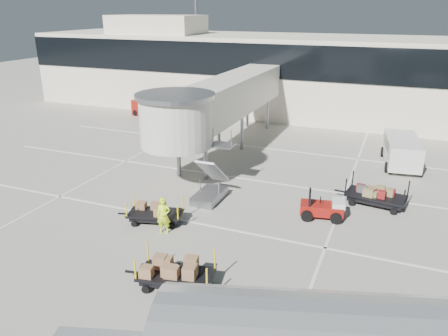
{
  "coord_description": "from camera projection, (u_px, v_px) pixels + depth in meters",
  "views": [
    {
      "loc": [
        8.41,
        -16.71,
        10.83
      ],
      "look_at": [
        -0.63,
        5.41,
        2.0
      ],
      "focal_mm": 35.0,
      "sensor_mm": 36.0,
      "label": 1
    }
  ],
  "objects": [
    {
      "name": "box_cart_near",
      "position": [
        176.0,
        273.0,
        17.88
      ],
      "size": [
        3.85,
        2.06,
        1.48
      ],
      "rotation": [
        0.0,
        0.0,
        0.18
      ],
      "color": "black",
      "rests_on": "ground"
    },
    {
      "name": "ground",
      "position": [
        194.0,
        244.0,
        21.24
      ],
      "size": [
        140.0,
        140.0,
        0.0
      ],
      "primitive_type": "plane",
      "color": "#9E998D",
      "rests_on": "ground"
    },
    {
      "name": "belt_loader",
      "position": [
        151.0,
        109.0,
        45.6
      ],
      "size": [
        4.71,
        2.74,
        2.14
      ],
      "rotation": [
        0.0,
        0.0,
        -0.26
      ],
      "color": "maroon",
      "rests_on": "ground"
    },
    {
      "name": "baggage_tug",
      "position": [
        323.0,
        208.0,
        23.71
      ],
      "size": [
        2.5,
        1.85,
        1.53
      ],
      "rotation": [
        0.0,
        0.0,
        0.19
      ],
      "color": "maroon",
      "rests_on": "ground"
    },
    {
      "name": "minivan",
      "position": [
        401.0,
        149.0,
        31.51
      ],
      "size": [
        2.93,
        5.57,
        2.02
      ],
      "rotation": [
        0.0,
        0.0,
        0.14
      ],
      "color": "silver",
      "rests_on": "ground"
    },
    {
      "name": "terminal",
      "position": [
        314.0,
        75.0,
        45.94
      ],
      "size": [
        64.0,
        12.11,
        15.2
      ],
      "color": "beige",
      "rests_on": "ground"
    },
    {
      "name": "ground_worker",
      "position": [
        164.0,
        216.0,
        21.95
      ],
      "size": [
        0.81,
        0.65,
        1.93
      ],
      "primitive_type": "imported",
      "rotation": [
        0.0,
        0.0,
        0.29
      ],
      "color": "#CFFF1A",
      "rests_on": "ground"
    },
    {
      "name": "jet_bridge",
      "position": [
        217.0,
        103.0,
        31.82
      ],
      "size": [
        5.7,
        20.4,
        6.03
      ],
      "color": "beige",
      "rests_on": "ground"
    },
    {
      "name": "suitcase_cart",
      "position": [
        376.0,
        196.0,
        25.16
      ],
      "size": [
        4.16,
        2.11,
        1.6
      ],
      "rotation": [
        0.0,
        0.0,
        -0.14
      ],
      "color": "black",
      "rests_on": "ground"
    },
    {
      "name": "lane_markings",
      "position": [
        245.0,
        177.0,
        29.58
      ],
      "size": [
        40.0,
        30.0,
        0.02
      ],
      "color": "silver",
      "rests_on": "ground"
    },
    {
      "name": "box_cart_far",
      "position": [
        153.0,
        214.0,
        23.21
      ],
      "size": [
        3.58,
        2.11,
        1.37
      ],
      "rotation": [
        0.0,
        0.0,
        0.26
      ],
      "color": "black",
      "rests_on": "ground"
    }
  ]
}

